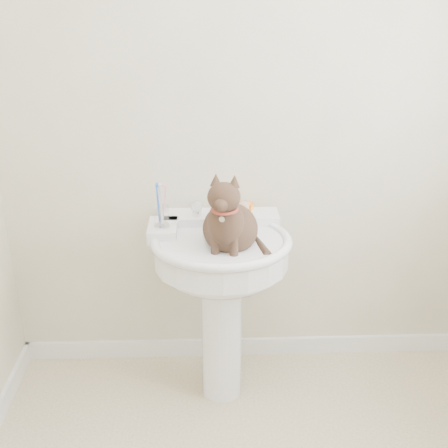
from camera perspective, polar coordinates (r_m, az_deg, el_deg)
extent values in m
cube|color=white|center=(2.92, 2.14, -12.31)|extent=(2.20, 0.02, 0.09)
cylinder|color=white|center=(2.52, -0.24, -11.31)|extent=(0.17, 0.17, 0.62)
cylinder|color=white|center=(2.31, -0.26, -2.98)|extent=(0.55, 0.55, 0.12)
ellipsoid|color=white|center=(2.34, -0.26, -4.28)|extent=(0.51, 0.44, 0.20)
torus|color=white|center=(2.29, -0.26, -1.74)|extent=(0.58, 0.58, 0.04)
cube|color=white|center=(2.46, -0.41, 0.50)|extent=(0.51, 0.14, 0.06)
cube|color=white|center=(2.37, -6.23, -0.67)|extent=(0.12, 0.18, 0.06)
cylinder|color=silver|center=(2.41, -0.39, 1.21)|extent=(0.05, 0.05, 0.05)
cylinder|color=silver|center=(2.35, -0.35, 1.43)|extent=(0.04, 0.04, 0.14)
sphere|color=white|center=(2.42, -3.01, 1.79)|extent=(0.06, 0.06, 0.06)
sphere|color=white|center=(2.43, 2.20, 1.87)|extent=(0.06, 0.06, 0.06)
cube|color=orange|center=(2.49, 1.87, 1.81)|extent=(0.10, 0.08, 0.03)
cylinder|color=silver|center=(2.33, -6.30, -0.20)|extent=(0.07, 0.07, 0.01)
cylinder|color=white|center=(2.31, -6.35, 0.84)|extent=(0.06, 0.06, 0.09)
cylinder|color=blue|center=(2.30, -6.70, 1.99)|extent=(0.01, 0.01, 0.17)
cylinder|color=silver|center=(2.29, -6.40, 2.00)|extent=(0.01, 0.01, 0.17)
cylinder|color=pink|center=(2.29, -6.11, 2.00)|extent=(0.01, 0.01, 0.17)
ellipsoid|color=#4D3324|center=(2.25, 0.51, -0.45)|extent=(0.22, 0.26, 0.20)
ellipsoid|color=#4D3324|center=(2.14, 0.62, 0.12)|extent=(0.14, 0.14, 0.18)
ellipsoid|color=#4D3324|center=(2.07, 0.68, 2.73)|extent=(0.12, 0.11, 0.11)
cone|color=#4D3324|center=(2.06, -0.31, 4.44)|extent=(0.04, 0.04, 0.05)
cone|color=#4D3324|center=(2.07, 1.62, 4.46)|extent=(0.04, 0.04, 0.05)
cylinder|color=#4D3324|center=(2.30, 3.37, -1.76)|extent=(0.03, 0.03, 0.23)
torus|color=maroon|center=(2.10, 0.66, 1.48)|extent=(0.11, 0.11, 0.01)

